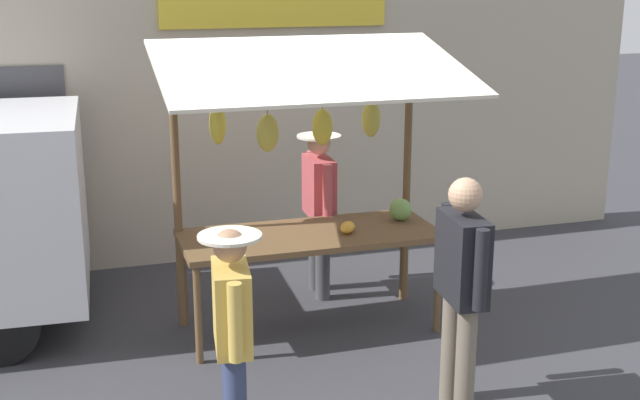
% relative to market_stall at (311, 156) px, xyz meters
% --- Properties ---
extents(ground_plane, '(40.00, 40.00, 0.00)m').
position_rel_market_stall_xyz_m(ground_plane, '(0.02, 0.03, -1.54)').
color(ground_plane, '#38383D').
extents(street_backdrop, '(9.00, 0.30, 3.40)m').
position_rel_market_stall_xyz_m(street_backdrop, '(0.08, -2.17, 0.15)').
color(street_backdrop, '#B2A893').
rests_on(street_backdrop, ground).
extents(market_stall, '(2.50, 1.46, 2.50)m').
position_rel_market_stall_xyz_m(market_stall, '(0.00, 0.00, 0.00)').
color(market_stall, brown).
rests_on(market_stall, ground).
extents(vendor_with_sunhat, '(0.41, 0.69, 1.60)m').
position_rel_market_stall_xyz_m(vendor_with_sunhat, '(-0.30, -0.72, -0.60)').
color(vendor_with_sunhat, '#4C4C51').
rests_on(vendor_with_sunhat, ground).
extents(shopper_with_shopping_bag, '(0.40, 0.66, 1.53)m').
position_rel_market_stall_xyz_m(shopper_with_shopping_bag, '(1.05, 1.79, -0.65)').
color(shopper_with_shopping_bag, navy).
rests_on(shopper_with_shopping_bag, ground).
extents(shopper_in_grey_tee, '(0.26, 0.72, 1.72)m').
position_rel_market_stall_xyz_m(shopper_in_grey_tee, '(-0.57, 1.70, -0.54)').
color(shopper_in_grey_tee, '#726656').
rests_on(shopper_in_grey_tee, ground).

